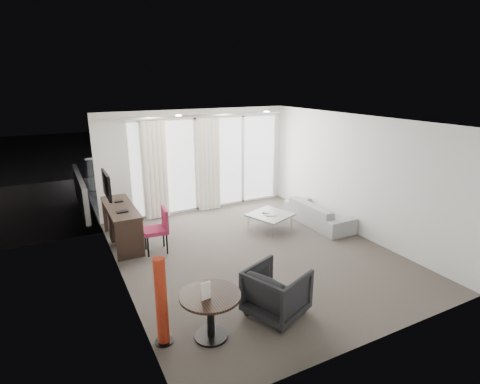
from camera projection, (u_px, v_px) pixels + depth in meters
name	position (u px, v px, depth m)	size (l,w,h in m)	color
floor	(254.00, 253.00, 7.42)	(5.00, 6.00, 0.00)	#4A433C
ceiling	(255.00, 120.00, 6.67)	(5.00, 6.00, 0.00)	white
wall_left	(118.00, 210.00, 5.95)	(0.00, 6.00, 2.60)	silver
wall_right	(355.00, 175.00, 8.14)	(0.00, 6.00, 2.60)	silver
wall_front	(377.00, 253.00, 4.49)	(5.00, 0.00, 2.60)	silver
window_panel	(208.00, 163.00, 9.74)	(4.00, 0.02, 2.38)	white
window_frame	(209.00, 163.00, 9.73)	(4.10, 0.06, 2.44)	white
curtain_left	(155.00, 171.00, 8.97)	(0.60, 0.20, 2.38)	white
curtain_right	(209.00, 165.00, 9.58)	(0.60, 0.20, 2.38)	white
curtain_track	(198.00, 116.00, 9.11)	(4.80, 0.04, 0.04)	#B2B2B7
downlight_a	(178.00, 116.00, 7.64)	(0.12, 0.12, 0.02)	#FFE0B2
downlight_b	(267.00, 112.00, 8.56)	(0.12, 0.12, 0.02)	#FFE0B2
desk	(122.00, 225.00, 7.75)	(0.54, 1.73, 0.81)	black
tv	(106.00, 185.00, 7.18)	(0.05, 0.80, 0.50)	black
desk_chair	(155.00, 231.00, 7.35)	(0.49, 0.46, 0.89)	maroon
round_table	(211.00, 316.00, 4.91)	(0.80, 0.80, 0.64)	black
menu_card	(206.00, 294.00, 4.69)	(0.13, 0.02, 0.24)	white
red_lamp	(161.00, 302.00, 4.72)	(0.24, 0.24, 1.21)	#9C2813
tub_armchair	(276.00, 292.00, 5.40)	(0.77, 0.79, 0.72)	black
coffee_table	(270.00, 222.00, 8.50)	(0.85, 0.85, 0.38)	gray
remote	(266.00, 215.00, 8.45)	(0.05, 0.15, 0.02)	black
magazine	(270.00, 215.00, 8.43)	(0.24, 0.31, 0.02)	gray
sofa	(318.00, 213.00, 8.83)	(1.86, 0.73, 0.54)	gray
terrace_slab	(190.00, 194.00, 11.40)	(5.60, 3.00, 0.12)	#4D4D50
rattan_chair_a	(229.00, 180.00, 11.19)	(0.55, 0.55, 0.81)	brown
rattan_chair_b	(222.00, 170.00, 12.26)	(0.61, 0.61, 0.89)	brown
rattan_table	(239.00, 187.00, 11.13)	(0.45, 0.45, 0.45)	brown
balustrade	(175.00, 167.00, 12.47)	(5.50, 0.06, 1.05)	#B2B2B7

